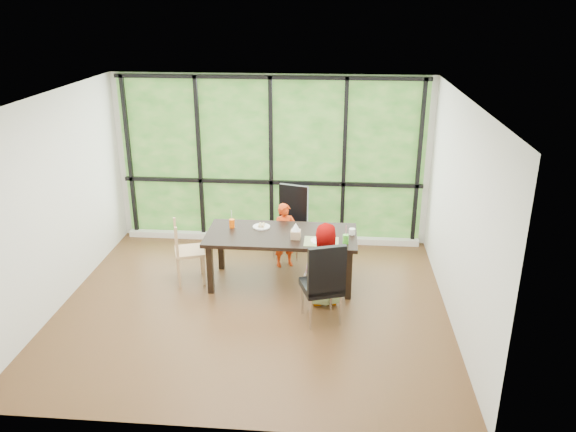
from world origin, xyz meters
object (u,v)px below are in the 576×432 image
object	(u,v)px
chair_end_beech	(190,251)
orange_cup	(232,223)
plate_near	(321,241)
green_cup	(346,239)
tissue_box	(296,234)
chair_window_leather	(289,222)
child_toddler	(285,235)
chair_interior_leather	(322,281)
plate_far	(261,227)
white_mug	(352,232)
dining_table	(281,258)
child_older	(325,265)

from	to	relation	value
chair_end_beech	orange_cup	bearing A→B (deg)	-89.63
chair_end_beech	plate_near	world-z (taller)	chair_end_beech
green_cup	tissue_box	bearing A→B (deg)	170.57
chair_window_leather	tissue_box	distance (m)	1.14
child_toddler	plate_near	world-z (taller)	child_toddler
tissue_box	chair_interior_leather	bearing A→B (deg)	-64.61
chair_end_beech	orange_cup	xyz separation A→B (m)	(0.58, 0.20, 0.36)
chair_end_beech	plate_far	bearing A→B (deg)	-94.84
chair_interior_leather	orange_cup	bearing A→B (deg)	-58.95
chair_interior_leather	child_toddler	xyz separation A→B (m)	(-0.58, 1.50, -0.05)
chair_window_leather	white_mug	size ratio (longest dim) A/B	12.78
plate_far	white_mug	size ratio (longest dim) A/B	2.88
chair_end_beech	child_toddler	distance (m)	1.42
plate_far	dining_table	bearing A→B (deg)	-34.48
dining_table	plate_near	xyz separation A→B (m)	(0.55, -0.22, 0.38)
orange_cup	green_cup	world-z (taller)	green_cup
chair_interior_leather	orange_cup	world-z (taller)	chair_interior_leather
chair_end_beech	green_cup	distance (m)	2.20
dining_table	white_mug	bearing A→B (deg)	3.01
chair_window_leather	plate_far	distance (m)	0.84
tissue_box	chair_end_beech	bearing A→B (deg)	175.64
child_older	orange_cup	bearing A→B (deg)	-37.09
chair_window_leather	plate_near	xyz separation A→B (m)	(0.51, -1.17, 0.22)
dining_table	chair_window_leather	bearing A→B (deg)	88.04
child_toddler	plate_near	xyz separation A→B (m)	(0.55, -0.79, 0.27)
dining_table	chair_end_beech	xyz separation A→B (m)	(-1.29, -0.03, 0.08)
dining_table	child_toddler	size ratio (longest dim) A/B	2.11
plate_far	tissue_box	distance (m)	0.62
chair_end_beech	tissue_box	distance (m)	1.54
child_older	green_cup	world-z (taller)	child_older
child_older	chair_interior_leather	bearing A→B (deg)	77.15
dining_table	plate_far	xyz separation A→B (m)	(-0.30, 0.21, 0.38)
white_mug	tissue_box	size ratio (longest dim) A/B	0.64
dining_table	child_toddler	xyz separation A→B (m)	(-0.00, 0.57, 0.11)
tissue_box	child_older	bearing A→B (deg)	-43.64
chair_interior_leather	tissue_box	xyz separation A→B (m)	(-0.38, 0.79, 0.27)
child_older	green_cup	bearing A→B (deg)	-143.66
plate_near	orange_cup	world-z (taller)	orange_cup
orange_cup	tissue_box	bearing A→B (deg)	-18.70
child_older	plate_far	bearing A→B (deg)	-48.35
white_mug	plate_far	bearing A→B (deg)	172.94
dining_table	plate_far	world-z (taller)	plate_far
green_cup	chair_end_beech	bearing A→B (deg)	174.07
plate_far	plate_near	xyz separation A→B (m)	(0.85, -0.43, 0.00)
child_older	dining_table	bearing A→B (deg)	-50.38
child_older	green_cup	xyz separation A→B (m)	(0.26, 0.27, 0.25)
chair_end_beech	white_mug	world-z (taller)	chair_end_beech
orange_cup	green_cup	bearing A→B (deg)	-14.90
child_older	chair_window_leather	bearing A→B (deg)	-78.12
dining_table	orange_cup	size ratio (longest dim) A/B	17.04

